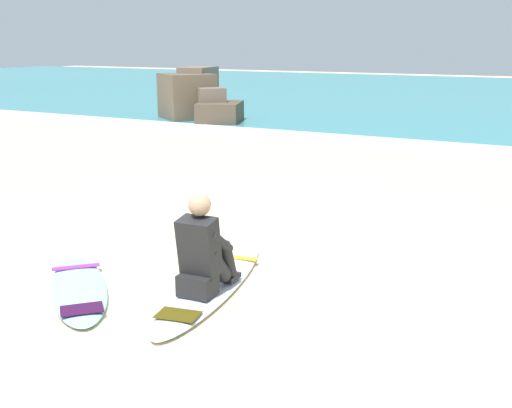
# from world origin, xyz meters

# --- Properties ---
(ground_plane) EXTENTS (80.00, 80.00, 0.00)m
(ground_plane) POSITION_xyz_m (0.00, 0.00, 0.00)
(ground_plane) COLOR beige
(sea) EXTENTS (80.00, 28.00, 0.10)m
(sea) POSITION_xyz_m (0.00, 22.33, 0.05)
(sea) COLOR teal
(sea) RESTS_ON ground
(breaking_foam) EXTENTS (80.00, 0.90, 0.11)m
(breaking_foam) POSITION_xyz_m (0.00, 8.63, 0.06)
(breaking_foam) COLOR white
(breaking_foam) RESTS_ON ground
(surfboard_main) EXTENTS (0.98, 2.60, 0.08)m
(surfboard_main) POSITION_xyz_m (0.31, -0.57, 0.04)
(surfboard_main) COLOR silver
(surfboard_main) RESTS_ON ground
(surfer_seated) EXTENTS (0.39, 0.72, 0.95)m
(surfer_seated) POSITION_xyz_m (0.37, -0.81, 0.44)
(surfer_seated) COLOR #232326
(surfer_seated) RESTS_ON surfboard_main
(surfboard_spare_near) EXTENTS (1.68, 1.65, 0.08)m
(surfboard_spare_near) POSITION_xyz_m (-0.77, -1.26, 0.04)
(surfboard_spare_near) COLOR #9ED1E5
(surfboard_spare_near) RESTS_ON ground
(rock_outcrop_distant) EXTENTS (3.05, 2.74, 1.56)m
(rock_outcrop_distant) POSITION_xyz_m (-6.88, 10.27, 0.64)
(rock_outcrop_distant) COLOR brown
(rock_outcrop_distant) RESTS_ON ground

